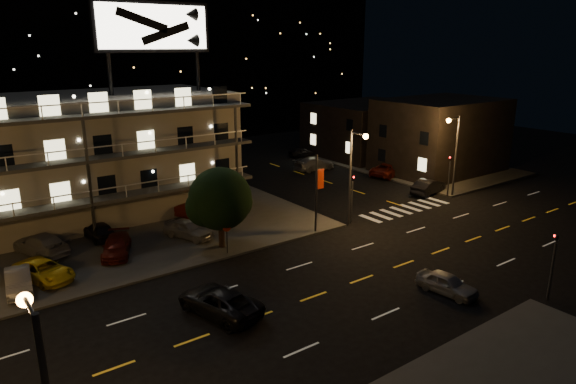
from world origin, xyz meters
TOP-DOWN VIEW (x-y plane):
  - ground at (0.00, 0.00)m, footprint 140.00×140.00m
  - curb_nw at (-14.00, 20.00)m, footprint 44.00×24.00m
  - curb_ne at (30.00, 20.00)m, footprint 16.00×24.00m
  - motel at (-9.94, 23.88)m, footprint 28.00×13.80m
  - side_bldg_front at (29.99, 16.00)m, footprint 14.06×10.00m
  - side_bldg_back at (29.99, 28.00)m, footprint 14.06×12.00m
  - hill_backdrop at (-5.94, 68.78)m, footprint 120.00×25.00m
  - streetlight_nc at (8.50, 7.94)m, footprint 0.44×1.92m
  - streetlight_ne at (22.14, 8.30)m, footprint 1.92×0.44m
  - signal_nw at (9.00, 8.50)m, footprint 0.20×0.27m
  - signal_sw at (9.00, -8.50)m, footprint 0.20×0.27m
  - signal_ne at (22.00, 8.50)m, footprint 0.27×0.20m
  - banner_north at (5.09, 8.40)m, footprint 0.83×0.16m
  - stop_sign at (-3.00, 8.57)m, footprint 0.91×0.11m
  - tree at (-2.76, 9.92)m, footprint 4.78×4.60m
  - lot_car_1 at (-16.14, 10.93)m, footprint 1.91×4.17m
  - lot_car_2 at (-14.57, 11.70)m, footprint 3.58×4.96m
  - lot_car_3 at (-9.49, 13.03)m, footprint 3.44×4.76m
  - lot_car_4 at (-3.89, 13.09)m, footprint 3.20×4.50m
  - lot_car_7 at (-13.79, 16.38)m, footprint 3.55×5.48m
  - lot_car_8 at (-9.55, 16.88)m, footprint 1.93×4.14m
  - lot_car_9 at (-1.80, 17.41)m, footprint 3.06×4.53m
  - side_car_0 at (21.23, 10.28)m, footprint 4.88×2.53m
  - side_car_1 at (23.49, 17.74)m, footprint 5.94×3.87m
  - side_car_2 at (18.36, 25.06)m, footprint 5.24×2.20m
  - side_car_3 at (21.76, 31.79)m, footprint 3.92×2.16m
  - road_car_east at (4.82, -4.42)m, footprint 1.95×3.90m
  - road_car_west at (-7.52, 1.59)m, footprint 3.66×5.78m

SIDE VIEW (x-z plane):
  - ground at x=0.00m, z-range 0.00..0.00m
  - curb_nw at x=-14.00m, z-range 0.00..0.15m
  - curb_ne at x=30.00m, z-range 0.00..0.15m
  - side_car_3 at x=21.76m, z-range 0.00..1.26m
  - road_car_east at x=4.82m, z-range 0.00..1.28m
  - road_car_west at x=-7.52m, z-range 0.00..1.49m
  - side_car_2 at x=18.36m, z-range 0.00..1.51m
  - side_car_1 at x=23.49m, z-range 0.00..1.52m
  - side_car_0 at x=21.23m, z-range 0.00..1.53m
  - lot_car_2 at x=-14.57m, z-range 0.15..1.40m
  - lot_car_3 at x=-9.49m, z-range 0.15..1.43m
  - lot_car_1 at x=-16.14m, z-range 0.15..1.47m
  - lot_car_8 at x=-9.55m, z-range 0.15..1.52m
  - lot_car_9 at x=-1.80m, z-range 0.15..1.56m
  - lot_car_4 at x=-3.89m, z-range 0.15..1.57m
  - lot_car_7 at x=-13.79m, z-range 0.15..1.63m
  - stop_sign at x=-3.00m, z-range 0.41..3.01m
  - signal_nw at x=9.00m, z-range 0.27..4.87m
  - signal_sw at x=9.00m, z-range 0.27..4.87m
  - signal_ne at x=22.00m, z-range 0.27..4.87m
  - banner_north at x=5.09m, z-range 0.23..6.63m
  - side_bldg_back at x=29.99m, z-range 0.00..7.00m
  - tree at x=-2.76m, z-range 0.72..6.73m
  - side_bldg_front at x=29.99m, z-range 0.00..8.50m
  - streetlight_nc at x=8.50m, z-range 0.96..8.96m
  - streetlight_ne at x=22.14m, z-range 0.96..8.96m
  - motel at x=-9.94m, z-range -3.71..14.39m
  - hill_backdrop at x=-5.94m, z-range -0.45..23.55m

